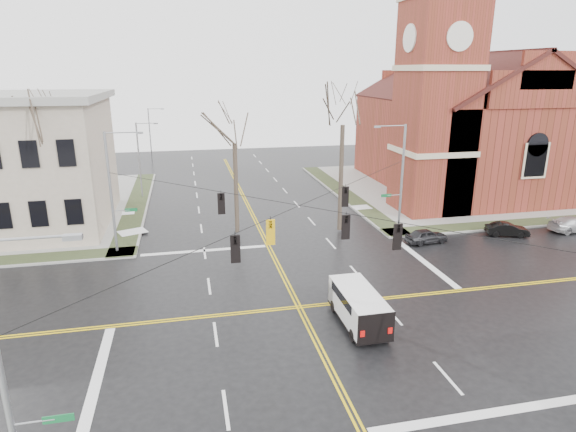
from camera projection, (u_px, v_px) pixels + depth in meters
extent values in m
plane|color=black|center=(299.00, 307.00, 28.20)|extent=(120.00, 120.00, 0.00)
cube|color=gray|center=(456.00, 187.00, 56.59)|extent=(30.00, 30.00, 0.15)
cube|color=#2C351D|center=(344.00, 193.00, 53.79)|extent=(2.00, 30.00, 0.02)
cube|color=#2C351D|center=(538.00, 221.00, 43.66)|extent=(30.00, 2.00, 0.02)
cube|color=#2C351D|center=(136.00, 204.00, 49.27)|extent=(2.00, 30.00, 0.02)
cube|color=gold|center=(297.00, 307.00, 28.17)|extent=(0.12, 100.00, 0.01)
cube|color=gold|center=(301.00, 307.00, 28.22)|extent=(0.12, 100.00, 0.01)
cube|color=gold|center=(300.00, 308.00, 28.08)|extent=(100.00, 0.12, 0.01)
cube|color=gold|center=(299.00, 306.00, 28.31)|extent=(100.00, 0.12, 0.01)
cube|color=silver|center=(480.00, 415.00, 19.38)|extent=(9.50, 0.50, 0.01)
cube|color=silver|center=(204.00, 250.00, 37.01)|extent=(9.50, 0.50, 0.01)
cube|color=silver|center=(96.00, 382.00, 21.40)|extent=(0.50, 9.50, 0.01)
cube|color=silver|center=(423.00, 261.00, 34.99)|extent=(0.50, 9.50, 0.01)
cube|color=maroon|center=(435.00, 107.00, 44.61)|extent=(6.00, 6.00, 20.00)
cylinder|color=silver|center=(460.00, 36.00, 40.01)|extent=(2.40, 0.15, 2.40)
cylinder|color=silver|center=(410.00, 38.00, 42.25)|extent=(0.15, 2.40, 2.40)
cube|color=maroon|center=(464.00, 144.00, 56.29)|extent=(18.00, 24.00, 10.00)
cube|color=maroon|center=(412.00, 182.00, 49.64)|extent=(2.00, 5.00, 4.40)
cylinder|color=gray|center=(402.00, 179.00, 39.91)|extent=(0.20, 0.20, 9.00)
cylinder|color=gray|center=(394.00, 195.00, 40.19)|extent=(1.20, 0.06, 0.06)
cube|color=#0F5C2E|center=(386.00, 196.00, 40.05)|extent=(0.90, 0.04, 0.25)
cylinder|color=gray|center=(392.00, 126.00, 38.39)|extent=(2.40, 0.08, 0.08)
cube|color=gray|center=(378.00, 127.00, 38.16)|extent=(0.50, 0.22, 0.15)
cylinder|color=gray|center=(111.00, 193.00, 35.28)|extent=(0.20, 0.20, 9.00)
cylinder|color=gray|center=(121.00, 210.00, 35.79)|extent=(1.20, 0.06, 0.06)
cube|color=#0F5C2E|center=(131.00, 210.00, 35.93)|extent=(0.90, 0.04, 0.25)
cylinder|color=gray|center=(122.00, 133.00, 34.24)|extent=(2.40, 0.08, 0.08)
cube|color=gray|center=(140.00, 133.00, 34.50)|extent=(0.50, 0.22, 0.15)
cylinder|color=gray|center=(3.00, 386.00, 13.77)|extent=(0.20, 0.20, 9.00)
cylinder|color=gray|center=(33.00, 422.00, 14.28)|extent=(1.20, 0.06, 0.06)
cube|color=#0F5C2E|center=(58.00, 419.00, 14.42)|extent=(0.90, 0.04, 0.25)
cylinder|color=gray|center=(24.00, 238.00, 12.73)|extent=(2.40, 0.08, 0.08)
cube|color=gray|center=(73.00, 237.00, 12.99)|extent=(0.50, 0.22, 0.15)
cylinder|color=black|center=(300.00, 205.00, 26.39)|extent=(23.02, 23.02, 0.03)
cylinder|color=black|center=(300.00, 205.00, 26.39)|extent=(23.02, 23.02, 0.03)
imported|color=black|center=(235.00, 249.00, 22.06)|extent=(0.21, 0.26, 1.30)
imported|color=black|center=(345.00, 197.00, 31.16)|extent=(0.21, 0.26, 1.30)
imported|color=#E4AC0D|center=(271.00, 232.00, 24.34)|extent=(0.21, 0.26, 1.30)
imported|color=black|center=(221.00, 204.00, 29.54)|extent=(0.21, 0.26, 1.30)
imported|color=black|center=(398.00, 237.00, 23.67)|extent=(0.21, 0.26, 1.30)
imported|color=black|center=(346.00, 227.00, 25.14)|extent=(0.21, 0.26, 1.30)
cylinder|color=gray|center=(139.00, 161.00, 51.01)|extent=(0.16, 0.16, 8.00)
cylinder|color=gray|center=(146.00, 123.00, 50.08)|extent=(2.00, 0.07, 0.07)
cube|color=gray|center=(156.00, 124.00, 50.29)|extent=(0.45, 0.20, 0.13)
cylinder|color=gray|center=(150.00, 136.00, 69.71)|extent=(0.16, 0.16, 8.00)
cylinder|color=gray|center=(155.00, 109.00, 68.78)|extent=(2.00, 0.07, 0.07)
cube|color=gray|center=(162.00, 109.00, 69.00)|extent=(0.45, 0.20, 0.13)
cube|color=white|center=(359.00, 305.00, 26.01)|extent=(1.92, 4.94, 1.58)
cube|color=white|center=(346.00, 293.00, 27.99)|extent=(1.91, 0.84, 1.12)
cube|color=black|center=(345.00, 283.00, 28.14)|extent=(1.72, 0.12, 0.74)
cube|color=black|center=(358.00, 295.00, 26.03)|extent=(1.94, 3.36, 0.51)
cube|color=#B70C0A|center=(362.00, 334.00, 23.56)|extent=(0.22, 0.07, 0.32)
cube|color=#B70C0A|center=(390.00, 331.00, 23.86)|extent=(0.22, 0.07, 0.32)
cube|color=black|center=(358.00, 319.00, 26.24)|extent=(1.97, 4.99, 0.09)
cylinder|color=black|center=(334.00, 306.00, 27.58)|extent=(0.24, 0.67, 0.67)
cylinder|color=black|center=(362.00, 303.00, 27.93)|extent=(0.24, 0.67, 0.67)
cylinder|color=black|center=(353.00, 336.00, 24.54)|extent=(0.24, 0.67, 0.67)
cylinder|color=black|center=(385.00, 332.00, 24.89)|extent=(0.24, 0.67, 0.67)
imported|color=black|center=(426.00, 236.00, 38.50)|extent=(3.58, 1.79, 1.17)
imported|color=black|center=(507.00, 229.00, 40.15)|extent=(3.63, 2.17, 1.13)
imported|color=#BABABC|center=(574.00, 224.00, 41.25)|extent=(4.42, 1.89, 1.27)
cylinder|color=#372F23|center=(62.00, 193.00, 36.39)|extent=(0.36, 0.36, 8.51)
cylinder|color=#372F23|center=(236.00, 189.00, 39.73)|extent=(0.36, 0.36, 7.50)
cylinder|color=#372F23|center=(341.00, 179.00, 40.13)|extent=(0.36, 0.36, 8.91)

